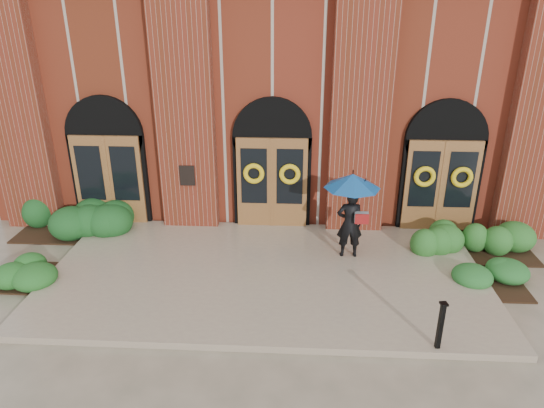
# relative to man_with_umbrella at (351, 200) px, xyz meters

# --- Properties ---
(ground) EXTENTS (90.00, 90.00, 0.00)m
(ground) POSITION_rel_man_with_umbrella_xyz_m (-1.97, -1.04, -1.63)
(ground) COLOR gray
(ground) RESTS_ON ground
(landing) EXTENTS (10.00, 5.30, 0.15)m
(landing) POSITION_rel_man_with_umbrella_xyz_m (-1.97, -0.89, -1.56)
(landing) COLOR tan
(landing) RESTS_ON ground
(church_building) EXTENTS (16.20, 12.53, 7.00)m
(church_building) POSITION_rel_man_with_umbrella_xyz_m (-1.97, 7.74, 1.87)
(church_building) COLOR maroon
(church_building) RESTS_ON ground
(man_with_umbrella) EXTENTS (1.40, 1.40, 2.12)m
(man_with_umbrella) POSITION_rel_man_with_umbrella_xyz_m (0.00, 0.00, 0.00)
(man_with_umbrella) COLOR black
(man_with_umbrella) RESTS_ON landing
(metal_post) EXTENTS (0.15, 0.15, 0.95)m
(metal_post) POSITION_rel_man_with_umbrella_xyz_m (1.31, -3.39, -0.98)
(metal_post) COLOR black
(metal_post) RESTS_ON landing
(hedge_wall_left) EXTENTS (3.24, 1.29, 0.83)m
(hedge_wall_left) POSITION_rel_man_with_umbrella_xyz_m (-7.17, 1.16, -1.22)
(hedge_wall_left) COLOR #17451A
(hedge_wall_left) RESTS_ON ground
(hedge_wall_right) EXTENTS (2.74, 1.10, 0.70)m
(hedge_wall_right) POSITION_rel_man_with_umbrella_xyz_m (3.23, 0.52, -1.28)
(hedge_wall_right) COLOR #255C20
(hedge_wall_right) RESTS_ON ground
(hedge_front_left) EXTENTS (1.42, 1.22, 0.50)m
(hedge_front_left) POSITION_rel_man_with_umbrella_xyz_m (-7.07, -1.24, -1.38)
(hedge_front_left) COLOR #1F571D
(hedge_front_left) RESTS_ON ground
(hedge_front_right) EXTENTS (1.28, 1.10, 0.45)m
(hedge_front_right) POSITION_rel_man_with_umbrella_xyz_m (3.17, -1.04, -1.41)
(hedge_front_right) COLOR #205B23
(hedge_front_right) RESTS_ON ground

